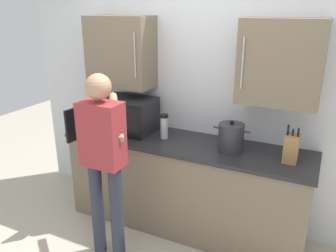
% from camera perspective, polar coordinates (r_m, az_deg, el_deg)
% --- Properties ---
extents(back_wall_tiled, '(3.84, 0.44, 2.56)m').
position_cam_1_polar(back_wall_tiled, '(3.29, 5.07, 6.62)').
color(back_wall_tiled, silver).
rests_on(back_wall_tiled, ground_plane).
extents(counter_unit, '(2.32, 0.62, 0.90)m').
position_cam_1_polar(counter_unit, '(3.35, 2.71, -9.89)').
color(counter_unit, '#756651').
rests_on(counter_unit, ground_plane).
extents(microwave_oven, '(0.57, 0.76, 0.33)m').
position_cam_1_polar(microwave_oven, '(3.42, -7.29, 1.93)').
color(microwave_oven, black).
rests_on(microwave_oven, counter_unit).
extents(stock_pot, '(0.32, 0.22, 0.27)m').
position_cam_1_polar(stock_pot, '(2.98, 10.51, -1.87)').
color(stock_pot, '#2D2D33').
rests_on(stock_pot, counter_unit).
extents(thermos_flask, '(0.08, 0.08, 0.24)m').
position_cam_1_polar(thermos_flask, '(3.20, -0.64, -0.03)').
color(thermos_flask, '#B7BABF').
rests_on(thermos_flask, counter_unit).
extents(knife_block, '(0.11, 0.15, 0.32)m').
position_cam_1_polar(knife_block, '(2.90, 19.97, -3.48)').
color(knife_block, '#A37547').
rests_on(knife_block, counter_unit).
extents(person_figure, '(0.44, 0.54, 1.63)m').
position_cam_1_polar(person_figure, '(2.79, -10.85, -4.56)').
color(person_figure, '#282D3D').
rests_on(person_figure, ground_plane).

